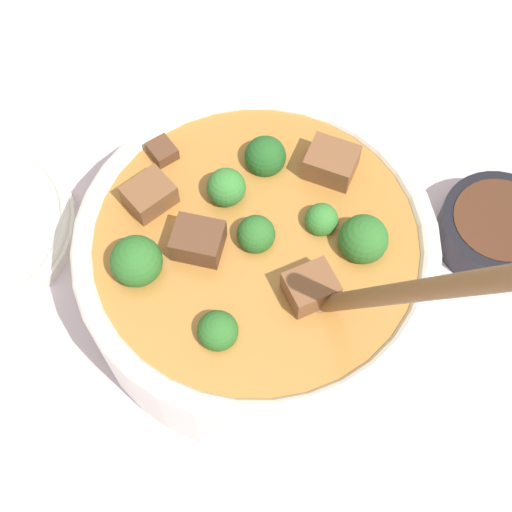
{
  "coord_description": "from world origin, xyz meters",
  "views": [
    {
      "loc": [
        0.19,
        0.16,
        0.53
      ],
      "look_at": [
        0.0,
        0.0,
        0.06
      ],
      "focal_mm": 50.0,
      "sensor_mm": 36.0,
      "label": 1
    }
  ],
  "objects": [
    {
      "name": "ground_plane",
      "position": [
        0.0,
        0.0,
        0.0
      ],
      "size": [
        4.0,
        4.0,
        0.0
      ],
      "primitive_type": "plane",
      "color": "silver"
    },
    {
      "name": "stew_bowl",
      "position": [
        0.0,
        0.0,
        0.05
      ],
      "size": [
        0.27,
        0.3,
        0.27
      ],
      "color": "white",
      "rests_on": "ground_plane"
    },
    {
      "name": "condiment_bowl",
      "position": [
        -0.16,
        0.12,
        0.02
      ],
      "size": [
        0.09,
        0.09,
        0.03
      ],
      "color": "black",
      "rests_on": "ground_plane"
    }
  ]
}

